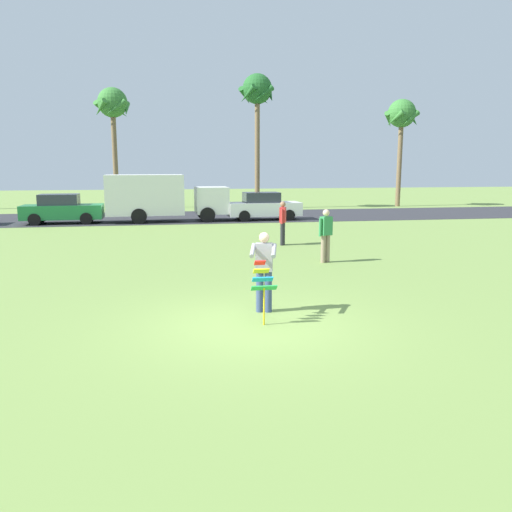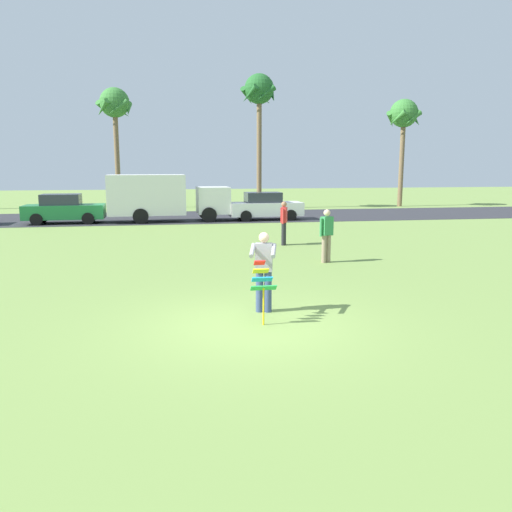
{
  "view_description": "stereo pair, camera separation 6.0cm",
  "coord_description": "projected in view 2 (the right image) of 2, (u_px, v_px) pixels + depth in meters",
  "views": [
    {
      "loc": [
        -1.59,
        -9.62,
        3.12
      ],
      "look_at": [
        0.41,
        1.89,
        1.05
      ],
      "focal_mm": 35.96,
      "sensor_mm": 36.0,
      "label": 1
    },
    {
      "loc": [
        -1.53,
        -9.63,
        3.12
      ],
      "look_at": [
        0.41,
        1.89,
        1.05
      ],
      "focal_mm": 35.96,
      "sensor_mm": 36.0,
      "label": 2
    }
  ],
  "objects": [
    {
      "name": "parked_car_white",
      "position": [
        265.0,
        207.0,
        29.66
      ],
      "size": [
        4.26,
        1.94,
        1.6
      ],
      "color": "white",
      "rests_on": "ground"
    },
    {
      "name": "kite_held",
      "position": [
        262.0,
        282.0,
        10.18
      ],
      "size": [
        0.51,
        0.63,
        1.22
      ],
      "color": "red",
      "rests_on": "ground"
    },
    {
      "name": "palm_tree_centre_far",
      "position": [
        259.0,
        95.0,
        36.31
      ],
      "size": [
        2.58,
        2.71,
        9.52
      ],
      "color": "brown",
      "rests_on": "ground"
    },
    {
      "name": "person_walker_near",
      "position": [
        327.0,
        234.0,
        16.57
      ],
      "size": [
        0.53,
        0.35,
        1.73
      ],
      "color": "gray",
      "rests_on": "ground"
    },
    {
      "name": "parked_truck_white_box",
      "position": [
        162.0,
        197.0,
        28.59
      ],
      "size": [
        6.77,
        2.29,
        2.62
      ],
      "color": "silver",
      "rests_on": "ground"
    },
    {
      "name": "person_kite_flyer",
      "position": [
        264.0,
        269.0,
        10.89
      ],
      "size": [
        0.66,
        0.74,
        1.73
      ],
      "color": "#384772",
      "rests_on": "ground"
    },
    {
      "name": "person_walker_far",
      "position": [
        284.0,
        222.0,
        20.22
      ],
      "size": [
        0.34,
        0.54,
        1.73
      ],
      "color": "#26262B",
      "rests_on": "ground"
    },
    {
      "name": "parked_car_green",
      "position": [
        64.0,
        209.0,
        27.83
      ],
      "size": [
        4.24,
        1.92,
        1.6
      ],
      "color": "#1E7238",
      "rests_on": "ground"
    },
    {
      "name": "road_strip",
      "position": [
        195.0,
        217.0,
        31.48
      ],
      "size": [
        120.0,
        8.0,
        0.01
      ],
      "primitive_type": "cube",
      "color": "#2D2D33",
      "rests_on": "ground"
    },
    {
      "name": "ground_plane",
      "position": [
        251.0,
        325.0,
        10.15
      ],
      "size": [
        120.0,
        120.0,
        0.0
      ],
      "primitive_type": "plane",
      "color": "olive"
    },
    {
      "name": "palm_tree_right_near",
      "position": [
        115.0,
        108.0,
        36.48
      ],
      "size": [
        2.58,
        2.71,
        8.59
      ],
      "color": "brown",
      "rests_on": "ground"
    },
    {
      "name": "palm_tree_far_left",
      "position": [
        404.0,
        118.0,
        38.63
      ],
      "size": [
        2.58,
        2.71,
        8.05
      ],
      "color": "brown",
      "rests_on": "ground"
    }
  ]
}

